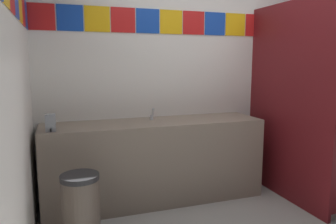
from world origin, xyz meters
name	(u,v)px	position (x,y,z in m)	size (l,w,h in m)	color
wall_back	(202,73)	(0.00, 1.49, 1.35)	(3.78, 0.09, 2.70)	white
wall_side	(4,85)	(-1.93, 0.00, 1.35)	(0.09, 2.91, 2.70)	white
vanity_counter	(155,160)	(-0.69, 1.16, 0.44)	(2.30, 0.58, 0.86)	gray
faucet_center	(152,115)	(-0.69, 1.25, 0.91)	(0.04, 0.10, 0.14)	silver
soap_dispenser	(50,123)	(-1.71, 0.99, 0.94)	(0.09, 0.09, 0.16)	gray
stall_divider	(318,105)	(0.85, 0.54, 1.05)	(0.92, 1.34, 2.10)	maroon
toilet	(305,158)	(1.23, 1.07, 0.30)	(0.39, 0.49, 0.74)	white
trash_bin	(81,212)	(-1.51, 0.43, 0.31)	(0.30, 0.30, 0.62)	brown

